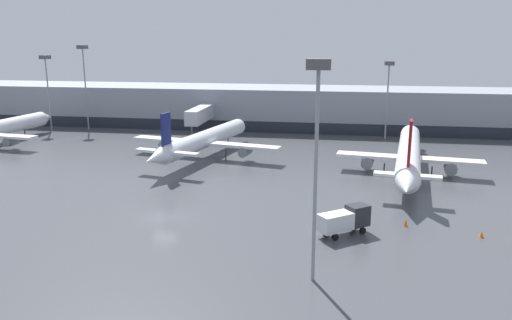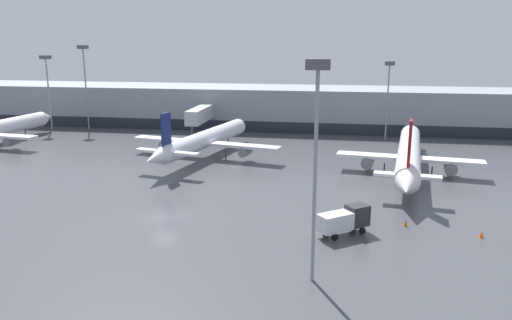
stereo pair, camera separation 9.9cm
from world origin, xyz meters
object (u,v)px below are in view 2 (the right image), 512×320
object	(u,v)px
apron_light_mast_2	(84,63)
traffic_cone_0	(481,235)
apron_light_mast_0	(317,109)
apron_light_mast_4	(389,77)
traffic_cone_2	(406,223)
apron_light_mast_5	(47,70)
parked_jet_1	(204,140)
service_truck_0	(345,219)
parked_jet_3	(409,154)

from	to	relation	value
apron_light_mast_2	traffic_cone_0	bearing A→B (deg)	-36.99
apron_light_mast_0	apron_light_mast_4	world-z (taller)	apron_light_mast_0
traffic_cone_2	apron_light_mast_5	xyz separation A→B (m)	(-69.97, 48.18, 12.55)
parked_jet_1	apron_light_mast_2	bearing A→B (deg)	67.05
traffic_cone_0	traffic_cone_2	bearing A→B (deg)	164.33
traffic_cone_2	apron_light_mast_4	xyz separation A→B (m)	(1.85, 49.17, 11.96)
apron_light_mast_4	apron_light_mast_0	bearing A→B (deg)	-99.80
apron_light_mast_0	apron_light_mast_4	size ratio (longest dim) A/B	1.17
service_truck_0	apron_light_mast_5	world-z (taller)	apron_light_mast_5
service_truck_0	apron_light_mast_5	size ratio (longest dim) A/B	0.34
service_truck_0	traffic_cone_2	world-z (taller)	service_truck_0
traffic_cone_2	apron_light_mast_4	size ratio (longest dim) A/B	0.05
traffic_cone_0	apron_light_mast_2	world-z (taller)	apron_light_mast_2
apron_light_mast_5	apron_light_mast_4	bearing A→B (deg)	0.79
service_truck_0	apron_light_mast_2	distance (m)	78.55
apron_light_mast_2	apron_light_mast_5	world-z (taller)	apron_light_mast_2
apron_light_mast_5	traffic_cone_2	bearing A→B (deg)	-34.55
service_truck_0	parked_jet_3	bearing A→B (deg)	31.52
parked_jet_3	traffic_cone_0	distance (m)	24.73
service_truck_0	traffic_cone_2	xyz separation A→B (m)	(6.42, 3.45, -1.24)
service_truck_0	traffic_cone_2	bearing A→B (deg)	-10.29
parked_jet_1	apron_light_mast_4	bearing A→B (deg)	-42.99
service_truck_0	apron_light_mast_4	bearing A→B (deg)	42.57
traffic_cone_0	service_truck_0	bearing A→B (deg)	-173.84
parked_jet_3	service_truck_0	size ratio (longest dim) A/B	7.39
parked_jet_1	traffic_cone_0	world-z (taller)	parked_jet_1
parked_jet_1	apron_light_mast_0	world-z (taller)	apron_light_mast_0
parked_jet_1	parked_jet_3	distance (m)	32.71
parked_jet_3	apron_light_mast_4	world-z (taller)	apron_light_mast_4
service_truck_0	apron_light_mast_5	distance (m)	82.65
apron_light_mast_5	traffic_cone_0	bearing A→B (deg)	-33.07
service_truck_0	traffic_cone_2	distance (m)	7.40
apron_light_mast_4	apron_light_mast_5	size ratio (longest dim) A/B	0.95
traffic_cone_2	apron_light_mast_5	world-z (taller)	apron_light_mast_5
apron_light_mast_2	service_truck_0	bearing A→B (deg)	-43.87
traffic_cone_0	apron_light_mast_2	xyz separation A→B (m)	(-69.38, 52.26, 14.07)
traffic_cone_0	apron_light_mast_2	bearing A→B (deg)	143.01
parked_jet_1	traffic_cone_2	xyz separation A→B (m)	(29.41, -27.27, -2.69)
parked_jet_3	traffic_cone_2	xyz separation A→B (m)	(-2.92, -22.24, -2.58)
parked_jet_1	apron_light_mast_4	distance (m)	39.27
parked_jet_3	apron_light_mast_5	xyz separation A→B (m)	(-72.88, 25.94, 9.97)
apron_light_mast_4	apron_light_mast_5	bearing A→B (deg)	-179.21
traffic_cone_0	apron_light_mast_2	distance (m)	87.99
parked_jet_1	traffic_cone_0	size ratio (longest dim) A/B	53.81
service_truck_0	apron_light_mast_0	size ratio (longest dim) A/B	0.31
parked_jet_3	apron_light_mast_0	bearing A→B (deg)	169.59
parked_jet_1	apron_light_mast_0	size ratio (longest dim) A/B	1.92
parked_jet_3	traffic_cone_2	world-z (taller)	parked_jet_3
service_truck_0	apron_light_mast_2	xyz separation A→B (m)	(-55.87, 53.72, 12.77)
parked_jet_1	parked_jet_3	size ratio (longest dim) A/B	0.85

